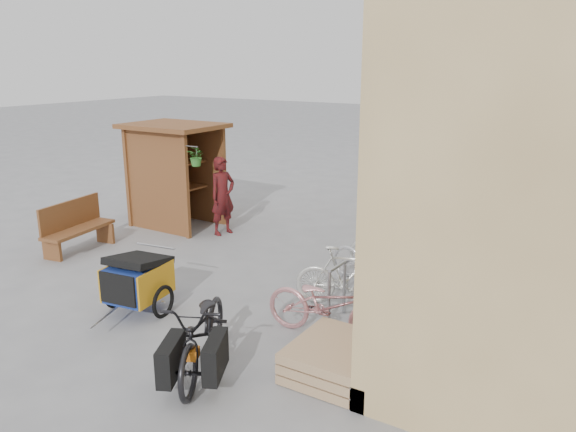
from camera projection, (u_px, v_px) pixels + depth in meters
The scene contains 17 objects.
ground at pixel (218, 287), 9.70m from camera, with size 80.00×80.00×0.00m, color gray.
kiosk at pixel (172, 160), 12.97m from camera, with size 2.49×1.65×2.40m.
bike_rack at pixel (396, 244), 10.35m from camera, with size 0.05×5.35×0.86m.
pallet_stack at pixel (335, 359), 6.97m from camera, with size 1.00×1.20×0.40m.
bench at pixel (76, 226), 11.44m from camera, with size 0.74×1.69×1.04m.
shopping_carts at pixel (491, 198), 13.58m from camera, with size 0.55×2.17×0.98m.
child_trailer at pixel (138, 279), 8.63m from camera, with size 1.04×1.68×0.97m.
cargo_bike at pixel (203, 333), 6.95m from camera, with size 1.51×2.11×1.06m.
person_kiosk at pixel (223, 196), 12.48m from camera, with size 0.64×0.42×1.75m, color maroon.
bike_0 at pixel (329, 305), 7.82m from camera, with size 0.66×1.89×0.99m, color #C98286.
bike_1 at pixel (347, 277), 8.84m from camera, with size 0.46×1.64×0.99m, color silver.
bike_2 at pixel (377, 258), 9.78m from camera, with size 0.60×1.73×0.91m, color #A9A9AD.
bike_3 at pixel (385, 252), 10.09m from camera, with size 0.43×1.51×0.91m, color silver.
bike_4 at pixel (414, 240), 10.80m from camera, with size 0.60×1.71×0.90m, color #C98286.
bike_5 at pixel (419, 232), 10.99m from camera, with size 0.50×1.78×1.07m, color #C98286.
bike_6 at pixel (430, 228), 11.66m from camera, with size 0.56×1.59×0.84m, color black.
bike_7 at pixel (432, 219), 12.14m from camera, with size 0.44×1.57×0.94m, color maroon.
Camera 1 is at (5.80, -7.00, 3.78)m, focal length 35.00 mm.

